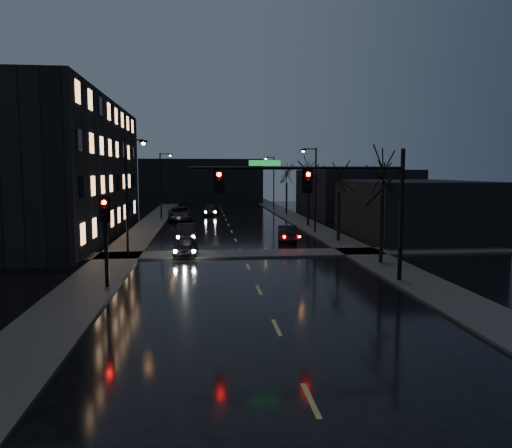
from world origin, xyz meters
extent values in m
plane|color=black|center=(0.00, 0.00, 0.00)|extent=(160.00, 160.00, 0.00)
cube|color=#2D2D2B|center=(-8.50, 35.00, 0.06)|extent=(3.00, 140.00, 0.12)
cube|color=#2D2D2B|center=(8.50, 35.00, 0.06)|extent=(3.00, 140.00, 0.12)
cube|color=#2D2D2B|center=(0.00, 18.50, 0.06)|extent=(40.00, 3.00, 0.12)
cube|color=black|center=(-16.50, 30.00, 6.00)|extent=(12.00, 30.00, 12.00)
cube|color=black|center=(15.50, 26.00, 2.50)|extent=(10.00, 14.00, 5.00)
cube|color=black|center=(17.00, 48.00, 3.00)|extent=(12.00, 18.00, 6.00)
cube|color=black|center=(-3.00, 78.00, 4.00)|extent=(22.00, 10.00, 8.00)
cylinder|color=black|center=(7.60, 9.00, 3.50)|extent=(0.22, 0.22, 7.00)
cylinder|color=black|center=(2.10, 9.00, 6.00)|extent=(11.00, 0.16, 0.16)
cylinder|color=black|center=(6.60, 9.00, 5.00)|extent=(2.05, 0.10, 2.05)
cube|color=#0C591E|center=(0.40, 9.00, 6.25)|extent=(1.60, 0.04, 0.28)
cube|color=black|center=(-1.90, 9.00, 5.35)|extent=(0.35, 0.28, 1.05)
sphere|color=#FF0705|center=(-1.90, 8.84, 5.68)|extent=(0.22, 0.22, 0.22)
cube|color=black|center=(2.60, 9.00, 5.35)|extent=(0.35, 0.28, 1.05)
sphere|color=#FF0705|center=(2.60, 8.84, 5.68)|extent=(0.22, 0.22, 0.22)
cylinder|color=black|center=(-7.50, 9.00, 2.20)|extent=(0.18, 0.18, 4.40)
cube|color=black|center=(-7.50, 9.00, 4.00)|extent=(0.35, 0.28, 1.05)
sphere|color=#FF0705|center=(-7.50, 8.84, 4.33)|extent=(0.22, 0.22, 0.22)
cylinder|color=black|center=(8.40, 14.00, 2.20)|extent=(0.24, 0.24, 4.40)
cylinder|color=black|center=(8.40, 24.00, 2.06)|extent=(0.24, 0.24, 4.12)
cylinder|color=black|center=(8.40, 36.00, 2.34)|extent=(0.24, 0.24, 4.68)
cylinder|color=black|center=(8.40, 50.00, 2.15)|extent=(0.24, 0.24, 4.29)
cylinder|color=black|center=(-7.80, 18.00, 4.00)|extent=(0.16, 0.16, 8.00)
cylinder|color=black|center=(-7.20, 18.00, 7.90)|extent=(1.20, 0.10, 0.10)
cube|color=black|center=(-6.60, 18.00, 7.80)|extent=(0.50, 0.25, 0.15)
sphere|color=orange|center=(-6.60, 18.00, 7.70)|extent=(0.28, 0.28, 0.28)
cylinder|color=black|center=(-7.80, 45.00, 4.00)|extent=(0.16, 0.16, 8.00)
cylinder|color=black|center=(-7.20, 45.00, 7.90)|extent=(1.20, 0.10, 0.10)
cube|color=black|center=(-6.60, 45.00, 7.80)|extent=(0.50, 0.25, 0.15)
sphere|color=orange|center=(-6.60, 45.00, 7.70)|extent=(0.28, 0.28, 0.28)
cylinder|color=black|center=(7.80, 30.00, 4.00)|extent=(0.16, 0.16, 8.00)
cylinder|color=black|center=(7.20, 30.00, 7.90)|extent=(1.20, 0.10, 0.10)
cube|color=black|center=(6.60, 30.00, 7.80)|extent=(0.50, 0.25, 0.15)
sphere|color=orange|center=(6.60, 30.00, 7.70)|extent=(0.28, 0.28, 0.28)
cylinder|color=black|center=(7.80, 58.00, 4.00)|extent=(0.16, 0.16, 8.00)
cylinder|color=black|center=(7.20, 58.00, 7.90)|extent=(1.20, 0.10, 0.10)
cube|color=black|center=(6.60, 58.00, 7.80)|extent=(0.50, 0.25, 0.15)
sphere|color=orange|center=(6.60, 58.00, 7.70)|extent=(0.28, 0.28, 0.28)
imported|color=black|center=(-3.95, 18.52, 0.67)|extent=(1.71, 3.98, 1.34)
imported|color=black|center=(-4.13, 25.69, 0.74)|extent=(1.75, 4.55, 1.48)
imported|color=black|center=(-5.47, 42.91, 0.82)|extent=(3.22, 6.14, 1.65)
imported|color=black|center=(-1.82, 49.96, 0.70)|extent=(2.40, 4.99, 1.40)
imported|color=black|center=(4.21, 24.52, 0.70)|extent=(2.02, 4.42, 1.40)
camera|label=1|loc=(-2.68, -16.01, 5.85)|focal=35.00mm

